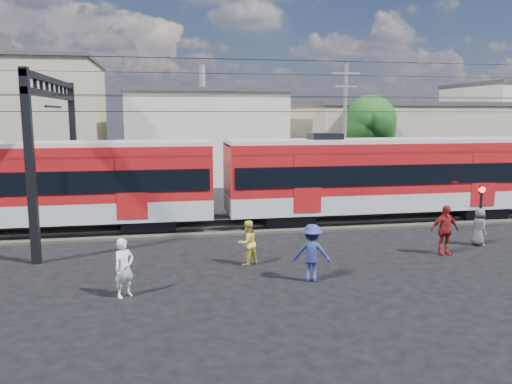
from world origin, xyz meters
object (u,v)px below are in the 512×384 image
Objects in this scene: commuter_train at (389,174)px; pedestrian_a at (124,268)px; crossing_signal at (481,199)px; pedestrian_c at (312,253)px.

pedestrian_a is at bearing -145.35° from commuter_train.
commuter_train is 15.14m from pedestrian_a.
commuter_train is 4.40m from crossing_signal.
commuter_train is 26.68× the size of pedestrian_c.
crossing_signal is at bearing -129.95° from pedestrian_c.
commuter_train reaches higher than crossing_signal.
pedestrian_c is (5.88, 0.36, 0.05)m from pedestrian_a.
commuter_train is 23.91× the size of crossing_signal.
pedestrian_c reaches higher than pedestrian_a.
commuter_train reaches higher than pedestrian_c.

